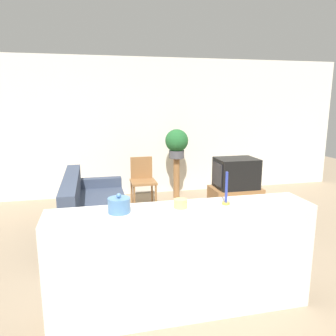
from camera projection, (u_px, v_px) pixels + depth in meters
The scene contains 12 objects.
ground_plane at pixel (170, 282), 3.47m from camera, with size 14.00×14.00×0.00m, color gray.
wall_back at pixel (130, 128), 6.47m from camera, with size 9.00×0.06×2.70m.
couch at pixel (94, 214), 4.65m from camera, with size 0.86×1.85×0.85m.
tv_stand at pixel (235, 202), 5.40m from camera, with size 0.80×0.52×0.49m.
television at pixel (236, 173), 5.30m from camera, with size 0.66×0.50×0.48m.
wooden_chair at pixel (143, 178), 5.90m from camera, with size 0.44×0.44×0.88m.
plant_stand at pixel (177, 178), 6.39m from camera, with size 0.12×0.12×0.79m.
potted_plant at pixel (177, 142), 6.24m from camera, with size 0.44×0.44×0.55m.
foreground_counter at pixel (183, 260), 2.92m from camera, with size 2.33×0.44×0.98m.
decorative_bowl at pixel (119, 205), 2.68m from camera, with size 0.18×0.18×0.16m.
candle_jar at pixel (180, 203), 2.80m from camera, with size 0.12×0.12×0.08m.
candlestick at pixel (226, 193), 2.88m from camera, with size 0.07×0.07×0.30m.
Camera 1 is at (-0.73, -3.06, 1.90)m, focal length 35.00 mm.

